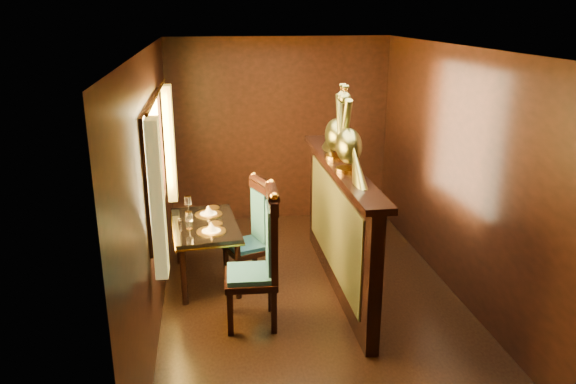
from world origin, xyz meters
The scene contains 8 objects.
ground centered at (0.00, 0.00, 0.00)m, with size 5.00×5.00×0.00m, color black.
room_shell centered at (-0.09, 0.02, 1.58)m, with size 3.04×5.04×2.52m.
partition centered at (0.32, 0.30, 0.71)m, with size 0.26×2.70×1.36m.
dining_table centered at (-1.05, 0.67, 0.60)m, with size 0.78×1.18×0.86m.
chair_left centered at (-0.52, -0.30, 0.71)m, with size 0.51×0.54×1.36m.
chair_right centered at (-0.52, 0.57, 0.62)m, with size 0.55×0.56×1.18m.
peacock_left centered at (0.33, 0.02, 1.76)m, with size 0.25×0.67×0.80m, color #194B2E, non-canonical shape.
peacock_right centered at (0.33, 0.51, 1.76)m, with size 0.25×0.67×0.80m, color #194B2E, non-canonical shape.
Camera 1 is at (-0.99, -4.97, 2.83)m, focal length 35.00 mm.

